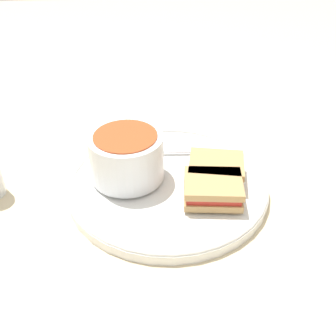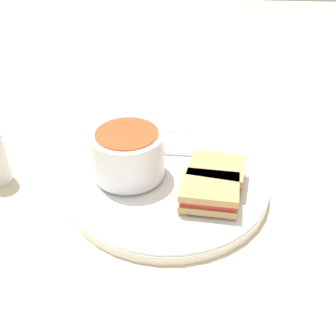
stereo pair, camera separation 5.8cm
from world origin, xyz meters
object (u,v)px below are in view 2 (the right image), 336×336
soup_bowl (128,153)px  spoon (146,149)px  sandwich_half_near (209,192)px  sandwich_half_far (216,173)px

soup_bowl → spoon: bearing=163.1°
soup_bowl → spoon: (-0.06, 0.02, -0.03)m
soup_bowl → sandwich_half_near: size_ratio=1.29×
soup_bowl → sandwich_half_far: bearing=85.4°
soup_bowl → spoon: size_ratio=0.92×
sandwich_half_near → sandwich_half_far: size_ratio=0.95×
sandwich_half_far → spoon: bearing=-121.9°
sandwich_half_far → sandwich_half_near: bearing=-13.4°
soup_bowl → sandwich_half_near: (0.06, 0.12, -0.02)m
spoon → soup_bowl: bearing=74.0°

